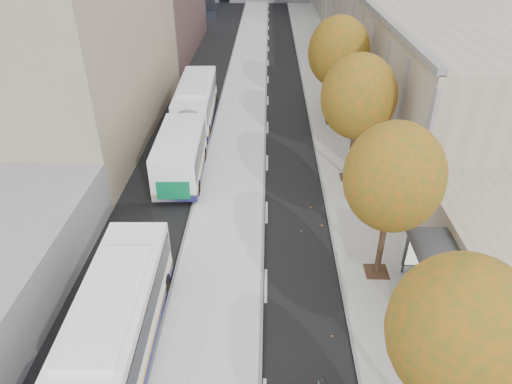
{
  "coord_description": "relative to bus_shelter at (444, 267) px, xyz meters",
  "views": [
    {
      "loc": [
        -1.7,
        -3.56,
        14.7
      ],
      "look_at": [
        -2.2,
        16.14,
        2.5
      ],
      "focal_mm": 32.0,
      "sensor_mm": 36.0,
      "label": 1
    }
  ],
  "objects": [
    {
      "name": "tree_e",
      "position": [
        -2.09,
        20.04,
        3.5
      ],
      "size": [
        4.6,
        4.6,
        7.92
      ],
      "color": "black",
      "rests_on": "sidewalk"
    },
    {
      "name": "bus_platform",
      "position": [
        -9.56,
        24.04,
        -2.11
      ],
      "size": [
        4.25,
        150.0,
        0.15
      ],
      "primitive_type": "cube",
      "color": "#B6B6B6",
      "rests_on": "ground"
    },
    {
      "name": "building_tan",
      "position": [
        9.81,
        53.04,
        1.81
      ],
      "size": [
        18.0,
        92.0,
        8.0
      ],
      "primitive_type": "cube",
      "color": "gray",
      "rests_on": "ground"
    },
    {
      "name": "sidewalk",
      "position": [
        -1.56,
        24.04,
        -2.15
      ],
      "size": [
        4.75,
        150.0,
        0.08
      ],
      "primitive_type": "cube",
      "color": "gray",
      "rests_on": "ground"
    },
    {
      "name": "tree_b",
      "position": [
        -2.09,
        -5.96,
        2.85
      ],
      "size": [
        4.0,
        4.0,
        6.97
      ],
      "color": "black",
      "rests_on": "sidewalk"
    },
    {
      "name": "tree_d",
      "position": [
        -2.09,
        11.04,
        3.28
      ],
      "size": [
        4.4,
        4.4,
        7.6
      ],
      "color": "black",
      "rests_on": "sidewalk"
    },
    {
      "name": "bus_shelter",
      "position": [
        0.0,
        0.0,
        0.0
      ],
      "size": [
        1.9,
        4.4,
        2.53
      ],
      "color": "#383A3F",
      "rests_on": "sidewalk"
    },
    {
      "name": "tree_c",
      "position": [
        -2.09,
        2.04,
        3.06
      ],
      "size": [
        4.2,
        4.2,
        7.28
      ],
      "color": "black",
      "rests_on": "sidewalk"
    },
    {
      "name": "distant_car",
      "position": [
        -13.38,
        30.5,
        -1.57
      ],
      "size": [
        2.01,
        3.81,
        1.23
      ],
      "primitive_type": "imported",
      "rotation": [
        0.0,
        0.0,
        0.16
      ],
      "color": "silver",
      "rests_on": "ground"
    },
    {
      "name": "bus_far",
      "position": [
        -12.98,
        16.41,
        -0.55
      ],
      "size": [
        3.28,
        18.09,
        3.0
      ],
      "rotation": [
        0.0,
        0.0,
        0.04
      ],
      "color": "white",
      "rests_on": "ground"
    }
  ]
}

